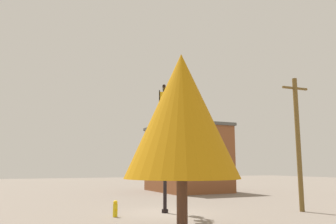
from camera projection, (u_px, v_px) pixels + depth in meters
name	position (u px, v px, depth m)	size (l,w,h in m)	color
ground_plane	(165.00, 213.00, 18.88)	(120.00, 120.00, 0.00)	gray
signal_pole_assembly	(165.00, 122.00, 17.64)	(5.55, 2.76, 6.47)	black
utility_pole	(298.00, 141.00, 20.06)	(0.28, 1.80, 7.80)	brown
fire_hydrant	(115.00, 209.00, 17.41)	(0.33, 0.24, 0.83)	gold
tree_near	(182.00, 115.00, 13.19)	(4.38, 4.38, 6.96)	brown
brick_building	(187.00, 158.00, 35.51)	(8.61, 6.56, 6.78)	brown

